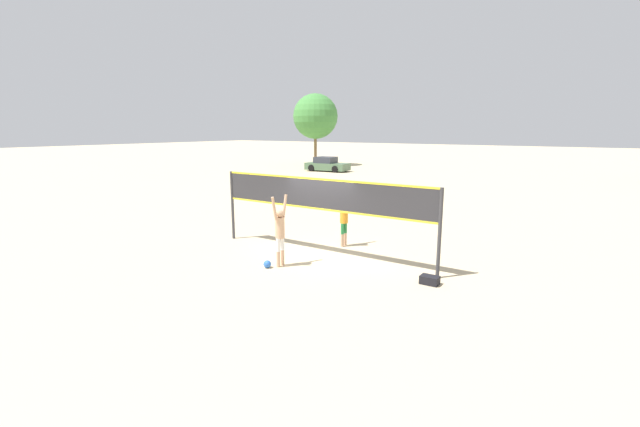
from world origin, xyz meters
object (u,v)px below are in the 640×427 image
Objects in this scene: player_blocker at (344,216)px; gear_bag at (430,280)px; volleyball_net at (320,199)px; player_spiker at (280,229)px; parked_car_near at (327,165)px; volleyball at (267,264)px; tree_left_cluster at (315,116)px.

gear_bag is (3.84, -1.98, -0.97)m from player_blocker.
volleyball_net is 3.68× the size of player_spiker.
parked_car_near reaches higher than gear_bag.
player_spiker is 1.11m from volleyball.
volleyball_net is 34.29× the size of volleyball.
volleyball_net reaches higher than volleyball.
player_spiker is at bearing -8.41° from player_blocker.
player_spiker is at bearing -166.56° from gear_bag.
player_blocker is (0.08, 1.39, -0.77)m from volleyball_net.
player_spiker is 9.31× the size of volleyball.
parked_car_near is 8.42m from tree_left_cluster.
volleyball_net is 1.86× the size of parked_car_near.
volleyball_net reaches higher than player_blocker.
gear_bag is (4.28, 1.02, -1.03)m from player_spiker.
parked_car_near is at bearing -145.90° from player_blocker.
parked_car_near is at bearing 122.38° from volleyball_net.
parked_car_near is (-19.00, 24.36, 0.50)m from gear_bag.
player_spiker is 29.35m from parked_car_near.
volleyball is at bearing 147.05° from player_spiker.
player_spiker is 36.37m from tree_left_cluster.
volleyball_net is at bearing -62.15° from parked_car_near.
parked_car_near is at bearing 119.38° from volleyball.
tree_left_cluster is (-19.86, 28.79, 3.54)m from volleyball_net.
player_spiker is (-0.36, -1.61, -0.71)m from volleyball_net.
gear_bag is 30.90m from parked_car_near.
volleyball_net is 1.80m from player_spiker.
volleyball is (-0.59, -1.96, -1.74)m from volleyball_net.
player_blocker is 27.04m from parked_car_near.
player_spiker is at bearing -102.58° from volleyball_net.
tree_left_cluster reaches higher than parked_car_near.
volleyball_net is at bearing -3.45° from player_blocker.
player_blocker is 4.43m from gear_bag.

